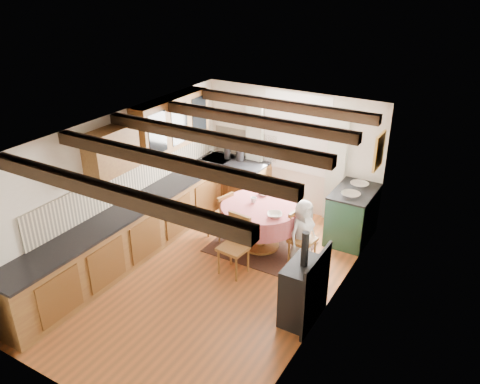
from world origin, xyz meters
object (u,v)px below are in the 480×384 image
Objects in this scene: cast_iron_stove at (303,277)px; chair_right at (303,238)px; dining_table at (261,227)px; child_far at (278,205)px; chair_left at (220,215)px; aga_range at (352,214)px; cup at (253,200)px; child_right at (302,232)px; chair_near at (233,246)px.

chair_right is at bearing 113.20° from cast_iron_stove.
dining_table is 1.47× the size of chair_right.
chair_left is at bearing 39.32° from child_far.
aga_range reaches higher than cup.
cast_iron_stove is (0.11, -2.44, 0.21)m from aga_range.
cast_iron_stove is (1.36, -1.35, 0.28)m from dining_table.
cup is at bearing 74.05° from child_far.
chair_left is at bearing -173.93° from cup.
dining_table is at bearing 135.13° from cast_iron_stove.
child_right is (0.80, -0.72, 0.05)m from child_far.
cast_iron_stove reaches higher than dining_table.
chair_left is 0.88× the size of child_far.
cast_iron_stove is at bearing -42.09° from cup.
cup is (-0.16, 0.02, 0.46)m from dining_table.
chair_near is 2.35m from aga_range.
chair_left is 0.64× the size of cast_iron_stove.
aga_range is (0.44, 1.15, 0.02)m from chair_right.
cast_iron_stove reaches higher than child_far.
chair_near is at bearing 161.34° from cast_iron_stove.
chair_near is at bearing -122.58° from aga_range.
cup is at bearing 172.26° from dining_table.
dining_table is 1.53× the size of chair_left.
chair_right is at bearing -110.90° from aga_range.
cast_iron_stove reaches higher than chair_left.
cup reaches higher than dining_table.
child_far is (-1.27, -0.39, 0.02)m from aga_range.
dining_table is at bearing 106.70° from child_right.
cast_iron_stove is 1.36× the size of child_far.
chair_near reaches higher than cup.
chair_near is 1.58m from child_far.
chair_near reaches higher than chair_right.
child_right is (-0.47, -1.12, 0.07)m from aga_range.
child_far reaches higher than chair_near.
dining_table is 0.99× the size of cast_iron_stove.
chair_near is 1.17m from child_right.
chair_right reaches higher than chair_left.
chair_right is at bearing 103.37° from chair_left.
chair_near is 0.72× the size of cast_iron_stove.
child_right is at bearing -3.10° from cup.
aga_range is 2.45m from cast_iron_stove.
cup is (-0.97, 0.09, 0.41)m from chair_right.
chair_left is at bearing -151.06° from aga_range.
chair_near reaches higher than chair_left.
chair_left is 8.52× the size of cup.
aga_range is at bearing 92.58° from cast_iron_stove.
child_right is (1.58, 0.02, 0.11)m from chair_left.
child_far is (-0.01, 1.58, 0.01)m from chair_near.
aga_range is at bearing -166.89° from child_far.
cast_iron_stove is at bearing 72.97° from chair_left.
chair_left is 1.61m from chair_right.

